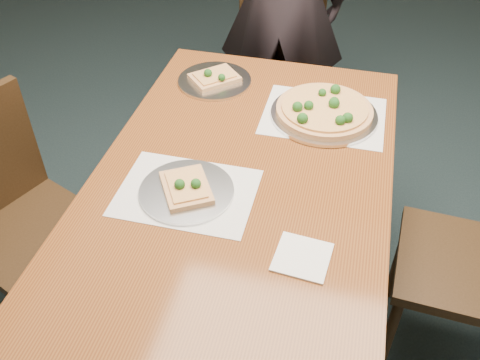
% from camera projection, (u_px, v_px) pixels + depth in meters
% --- Properties ---
extents(ground, '(8.00, 8.00, 0.00)m').
position_uv_depth(ground, '(281.00, 306.00, 2.17)').
color(ground, black).
rests_on(ground, ground).
extents(dining_table, '(0.90, 1.50, 0.75)m').
position_uv_depth(dining_table, '(240.00, 202.00, 1.68)').
color(dining_table, '#5D2D12').
rests_on(dining_table, ground).
extents(chair_far, '(0.54, 0.54, 0.91)m').
position_uv_depth(chair_far, '(284.00, 62.00, 2.63)').
color(chair_far, black).
rests_on(chair_far, ground).
extents(chair_left, '(0.55, 0.55, 0.91)m').
position_uv_depth(chair_left, '(14.00, 212.00, 1.85)').
color(chair_left, black).
rests_on(chair_left, ground).
extents(placemat_main, '(0.42, 0.32, 0.00)m').
position_uv_depth(placemat_main, '(324.00, 116.00, 1.87)').
color(placemat_main, white).
rests_on(placemat_main, dining_table).
extents(placemat_near, '(0.40, 0.30, 0.00)m').
position_uv_depth(placemat_near, '(187.00, 192.00, 1.57)').
color(placemat_near, white).
rests_on(placemat_near, dining_table).
extents(pizza_pan, '(0.37, 0.37, 0.07)m').
position_uv_depth(pizza_pan, '(324.00, 111.00, 1.85)').
color(pizza_pan, silver).
rests_on(pizza_pan, dining_table).
extents(slice_plate_near, '(0.28, 0.28, 0.06)m').
position_uv_depth(slice_plate_near, '(187.00, 189.00, 1.57)').
color(slice_plate_near, silver).
rests_on(slice_plate_near, dining_table).
extents(slice_plate_far, '(0.28, 0.28, 0.06)m').
position_uv_depth(slice_plate_far, '(215.00, 79.00, 2.04)').
color(slice_plate_far, silver).
rests_on(slice_plate_far, dining_table).
extents(napkin, '(0.15, 0.15, 0.01)m').
position_uv_depth(napkin, '(302.00, 257.00, 1.39)').
color(napkin, white).
rests_on(napkin, dining_table).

